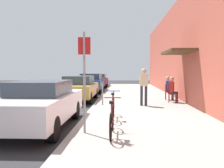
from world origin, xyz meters
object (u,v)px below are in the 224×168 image
object	(u,v)px
parking_meter	(102,89)
parked_car_3	(98,80)
pedestrian_standing	(144,84)
parked_car_2	(91,82)
street_sign	(84,74)
bicycle_0	(112,121)
cafe_chair_0	(171,92)
seated_patron_1	(169,87)
seated_patron_0	(173,89)
parked_car_0	(40,103)
parked_car_1	(79,88)
cafe_chair_1	(168,91)
bicycle_1	(113,108)

from	to	relation	value
parking_meter	parked_car_3	bearing A→B (deg)	96.82
parked_car_3	pedestrian_standing	distance (m)	13.56
parked_car_2	street_sign	xyz separation A→B (m)	(1.50, -12.65, 0.88)
bicycle_0	pedestrian_standing	world-z (taller)	pedestrian_standing
parked_car_3	cafe_chair_0	size ratio (longest dim) A/B	5.06
parked_car_3	seated_patron_1	world-z (taller)	seated_patron_1
seated_patron_0	pedestrian_standing	xyz separation A→B (m)	(-1.55, -1.19, 0.30)
parked_car_3	seated_patron_1	xyz separation A→B (m)	(5.00, -10.94, 0.11)
parked_car_0	parking_meter	bearing A→B (deg)	68.72
parked_car_1	cafe_chair_1	world-z (taller)	parked_car_1
parked_car_0	seated_patron_0	bearing A→B (deg)	45.17
parking_meter	cafe_chair_0	xyz separation A→B (m)	(3.40, 1.07, -0.26)
cafe_chair_0	seated_patron_1	world-z (taller)	seated_patron_1
seated_patron_1	cafe_chair_1	bearing A→B (deg)	174.44
street_sign	pedestrian_standing	distance (m)	5.21
parked_car_1	bicycle_1	xyz separation A→B (m)	(2.16, -5.49, -0.25)
parked_car_1	parked_car_2	world-z (taller)	parked_car_2
cafe_chair_1	parking_meter	bearing A→B (deg)	-149.07
cafe_chair_0	street_sign	bearing A→B (deg)	-119.84
seated_patron_0	seated_patron_1	xyz separation A→B (m)	(-0.00, 0.97, 0.00)
parking_meter	pedestrian_standing	bearing A→B (deg)	-3.98
parked_car_3	parking_meter	xyz separation A→B (m)	(1.55, -12.97, 0.19)
pedestrian_standing	bicycle_1	bearing A→B (deg)	-113.52
parked_car_1	parked_car_3	size ratio (longest dim) A/B	1.00
seated_patron_0	seated_patron_1	world-z (taller)	same
parked_car_2	cafe_chair_0	distance (m)	8.28
cafe_chair_0	seated_patron_1	xyz separation A→B (m)	(0.06, 0.95, 0.19)
parked_car_3	street_sign	size ratio (longest dim) A/B	1.69
parked_car_1	bicycle_0	size ratio (longest dim) A/B	2.57
street_sign	bicycle_0	size ratio (longest dim) A/B	1.52
seated_patron_1	parking_meter	bearing A→B (deg)	-149.59
parked_car_2	bicycle_0	size ratio (longest dim) A/B	2.57
seated_patron_0	parked_car_2	bearing A→B (deg)	126.94
bicycle_0	seated_patron_1	bearing A→B (deg)	68.72
street_sign	seated_patron_0	xyz separation A→B (m)	(3.50, 5.99, -0.82)
parked_car_2	bicycle_0	xyz separation A→B (m)	(2.21, -12.84, -0.28)
bicycle_1	cafe_chair_0	world-z (taller)	bicycle_1
parked_car_2	parking_meter	world-z (taller)	parked_car_2
parked_car_0	bicycle_0	bearing A→B (deg)	-27.52
parked_car_0	seated_patron_0	distance (m)	7.10
parked_car_1	cafe_chair_1	bearing A→B (deg)	-4.17
parking_meter	seated_patron_1	world-z (taller)	parking_meter
cafe_chair_0	parked_car_2	bearing A→B (deg)	126.71
parked_car_3	cafe_chair_0	xyz separation A→B (m)	(4.95, -11.90, -0.08)
parking_meter	bicycle_1	xyz separation A→B (m)	(0.61, -3.09, -0.41)
seated_patron_1	pedestrian_standing	xyz separation A→B (m)	(-1.55, -2.16, 0.30)
bicycle_0	parked_car_3	bearing A→B (deg)	96.97
cafe_chair_0	pedestrian_standing	bearing A→B (deg)	-141.13
parked_car_0	parking_meter	distance (m)	4.27
street_sign	cafe_chair_0	world-z (taller)	street_sign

